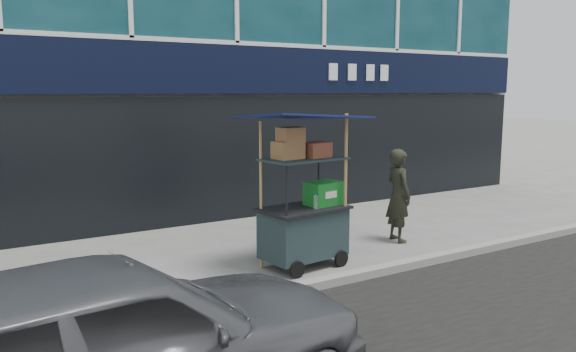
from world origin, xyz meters
TOP-DOWN VIEW (x-y plane):
  - ground at (0.00, 0.00)m, footprint 80.00×80.00m
  - curb at (0.00, -0.20)m, footprint 80.00×0.18m
  - vendor_cart at (-0.55, 0.68)m, footprint 1.78×1.35m
  - vendor_man at (1.53, 1.01)m, footprint 0.46×0.62m
  - parked_car at (-3.99, -2.00)m, footprint 4.29×2.15m

SIDE VIEW (x-z plane):
  - ground at x=0.00m, z-range 0.00..0.00m
  - curb at x=0.00m, z-range 0.00..0.12m
  - parked_car at x=-3.99m, z-range 0.00..1.40m
  - vendor_man at x=1.53m, z-range 0.00..1.56m
  - vendor_cart at x=-0.55m, z-range -0.33..1.91m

